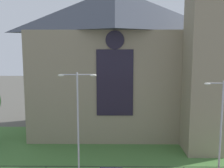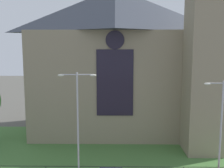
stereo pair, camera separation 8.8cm
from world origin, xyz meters
name	(u,v)px [view 1 (the left image)]	position (x,y,z in m)	size (l,w,h in m)	color
ground	(110,147)	(0.00, 10.00, 0.00)	(160.00, 160.00, 0.00)	#56544C
grass_verge	(110,154)	(0.00, 8.00, 0.00)	(120.00, 20.00, 0.01)	#477538
church_building	(120,59)	(1.29, 16.33, 10.27)	(23.20, 16.20, 26.00)	gray
iron_railing	(115,168)	(0.51, 2.50, 0.95)	(25.35, 0.07, 1.13)	black
streetlamp_near	(78,114)	(-2.76, 2.40, 6.08)	(3.37, 0.26, 9.78)	#B2B2B7
streetlamp_far	(222,119)	(9.96, 2.40, 5.68)	(3.37, 0.26, 9.05)	#B2B2B7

